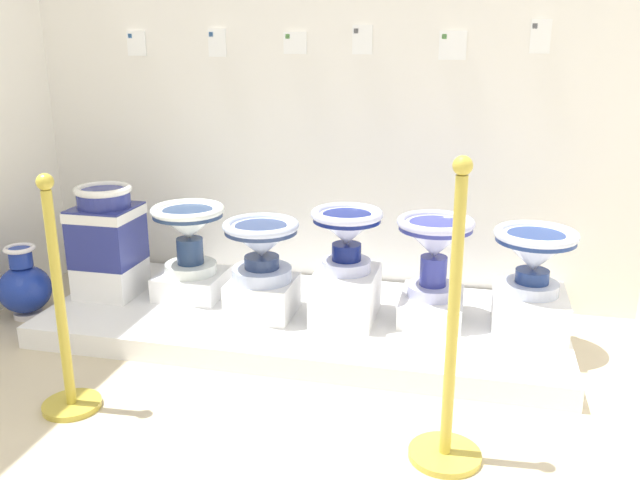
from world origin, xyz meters
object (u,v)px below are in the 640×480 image
at_px(plinth_block_broad_patterned, 346,294).
at_px(info_placard_first, 136,43).
at_px(antique_toilet_slender_white, 106,224).
at_px(decorative_vase_corner, 25,287).
at_px(antique_toilet_broad_patterned, 347,230).
at_px(info_placard_second, 217,42).
at_px(info_placard_fourth, 362,39).
at_px(plinth_block_squat_floral, 529,311).
at_px(stanchion_post_near_right, 450,375).
at_px(plinth_block_leftmost, 263,297).
at_px(plinth_block_tall_cobalt, 431,307).
at_px(antique_toilet_tall_cobalt, 435,242).
at_px(info_placard_third, 295,43).
at_px(info_placard_fifth, 453,45).
at_px(plinth_block_pale_glazed, 192,284).
at_px(antique_toilet_pale_glazed, 189,227).
at_px(plinth_block_slender_white, 111,278).
at_px(antique_toilet_squat_floral, 535,252).
at_px(stanchion_post_near_left, 64,338).
at_px(info_placard_sixth, 540,36).
at_px(antique_toilet_leftmost, 261,243).

relative_size(plinth_block_broad_patterned, info_placard_first, 2.98).
bearing_deg(antique_toilet_slender_white, decorative_vase_corner, -158.12).
distance_m(antique_toilet_broad_patterned, info_placard_second, 1.30).
height_order(antique_toilet_broad_patterned, info_placard_fourth, info_placard_fourth).
relative_size(plinth_block_squat_floral, stanchion_post_near_right, 0.36).
xyz_separation_m(plinth_block_broad_patterned, info_placard_second, (-0.82, 0.55, 1.16)).
distance_m(plinth_block_leftmost, plinth_block_tall_cobalt, 0.82).
bearing_deg(antique_toilet_tall_cobalt, stanchion_post_near_right, -82.70).
relative_size(plinth_block_tall_cobalt, info_placard_third, 3.07).
relative_size(info_placard_fifth, decorative_vase_corner, 0.36).
distance_m(plinth_block_pale_glazed, plinth_block_leftmost, 0.47).
bearing_deg(antique_toilet_slender_white, info_placard_fifth, 17.23).
relative_size(plinth_block_pale_glazed, info_placard_second, 2.31).
height_order(antique_toilet_pale_glazed, plinth_block_leftmost, antique_toilet_pale_glazed).
relative_size(antique_toilet_tall_cobalt, info_placard_second, 2.68).
bearing_deg(antique_toilet_tall_cobalt, plinth_block_squat_floral, -2.63).
height_order(antique_toilet_tall_cobalt, info_placard_second, info_placard_second).
distance_m(info_placard_second, stanchion_post_near_right, 2.24).
height_order(info_placard_second, info_placard_third, info_placard_second).
xyz_separation_m(plinth_block_slender_white, plinth_block_pale_glazed, (0.43, 0.07, -0.02)).
bearing_deg(decorative_vase_corner, antique_toilet_broad_patterned, 4.76).
bearing_deg(antique_toilet_squat_floral, decorative_vase_corner, -175.31).
bearing_deg(antique_toilet_squat_floral, plinth_block_leftmost, -174.49).
xyz_separation_m(antique_toilet_broad_patterned, info_placard_fifth, (0.42, 0.55, 0.83)).
height_order(plinth_block_squat_floral, stanchion_post_near_left, stanchion_post_near_left).
distance_m(plinth_block_broad_patterned, info_placard_sixth, 1.55).
relative_size(antique_toilet_slender_white, stanchion_post_near_left, 0.43).
bearing_deg(antique_toilet_broad_patterned, antique_toilet_squat_floral, 4.56).
bearing_deg(info_placard_sixth, info_placard_third, -180.00).
relative_size(plinth_block_slender_white, info_placard_first, 2.34).
relative_size(info_placard_sixth, stanchion_post_near_right, 0.15).
bearing_deg(plinth_block_slender_white, info_placard_fifth, 17.23).
distance_m(plinth_block_tall_cobalt, info_placard_second, 1.79).
xyz_separation_m(antique_toilet_broad_patterned, antique_toilet_squat_floral, (0.85, 0.07, -0.06)).
relative_size(antique_toilet_slender_white, plinth_block_leftmost, 1.33).
bearing_deg(info_placard_third, info_placard_first, 180.00).
bearing_deg(plinth_block_leftmost, stanchion_post_near_left, -122.22).
bearing_deg(antique_toilet_slender_white, plinth_block_squat_floral, 1.19).
relative_size(plinth_block_slender_white, antique_toilet_pale_glazed, 0.82).
xyz_separation_m(info_placard_second, decorative_vase_corner, (-0.85, -0.69, -1.22)).
relative_size(antique_toilet_pale_glazed, plinth_block_tall_cobalt, 0.98).
bearing_deg(plinth_block_broad_patterned, antique_toilet_leftmost, -172.51).
bearing_deg(antique_toilet_leftmost, antique_toilet_slender_white, 174.89).
xyz_separation_m(plinth_block_squat_floral, stanchion_post_near_left, (-1.79, -0.96, 0.11)).
xyz_separation_m(plinth_block_slender_white, stanchion_post_near_left, (0.34, -0.92, 0.11)).
height_order(plinth_block_leftmost, stanchion_post_near_left, stanchion_post_near_left).
bearing_deg(plinth_block_squat_floral, antique_toilet_slender_white, -178.81).
relative_size(info_placard_fourth, decorative_vase_corner, 0.37).
bearing_deg(plinth_block_broad_patterned, info_placard_third, 125.63).
height_order(plinth_block_squat_floral, stanchion_post_near_right, stanchion_post_near_right).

